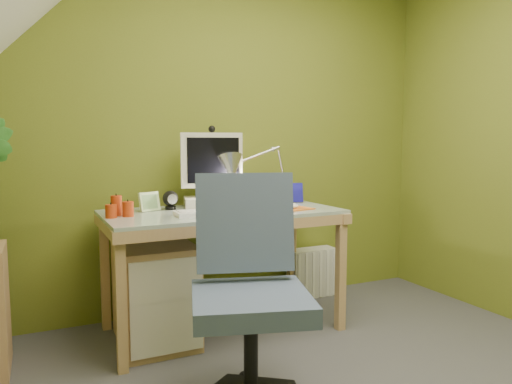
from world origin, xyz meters
name	(u,v)px	position (x,y,z in m)	size (l,w,h in m)	color
wall_back	(219,132)	(0.00, 1.60, 1.20)	(3.20, 0.01, 2.40)	olive
desk	(223,270)	(-0.14, 1.18, 0.37)	(1.36, 0.68, 0.73)	tan
monitor	(212,165)	(-0.14, 1.36, 0.99)	(0.38, 0.22, 0.52)	beige
speaker_left	(170,200)	(-0.41, 1.34, 0.79)	(0.09, 0.09, 0.11)	black
speaker_right	(252,196)	(0.13, 1.34, 0.79)	(0.10, 0.10, 0.11)	black
keyboard	(218,212)	(-0.22, 1.04, 0.74)	(0.48, 0.15, 0.02)	white
mousepad	(290,209)	(0.24, 1.04, 0.73)	(0.25, 0.18, 0.01)	#CA651F
mouse	(290,206)	(0.24, 1.04, 0.75)	(0.11, 0.07, 0.04)	white
amber_tumbler	(255,202)	(0.04, 1.10, 0.78)	(0.07, 0.07, 0.09)	#9C6916
candle_cluster	(118,206)	(-0.74, 1.19, 0.79)	(0.15, 0.13, 0.11)	#B93510
photo_frame_red	(276,195)	(0.28, 1.30, 0.79)	(0.14, 0.02, 0.12)	#C6153C
photo_frame_blue	(292,193)	(0.42, 1.34, 0.80)	(0.15, 0.02, 0.13)	navy
photo_frame_green	(149,202)	(-0.54, 1.32, 0.79)	(0.13, 0.02, 0.11)	#BBD995
desk_lamp	(276,162)	(0.31, 1.36, 1.00)	(0.51, 0.22, 0.54)	#B2B1B6
task_chair	(251,298)	(-0.35, 0.30, 0.49)	(0.54, 0.54, 0.98)	#445470
radiator	(312,272)	(0.69, 1.50, 0.18)	(0.35, 0.14, 0.35)	silver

